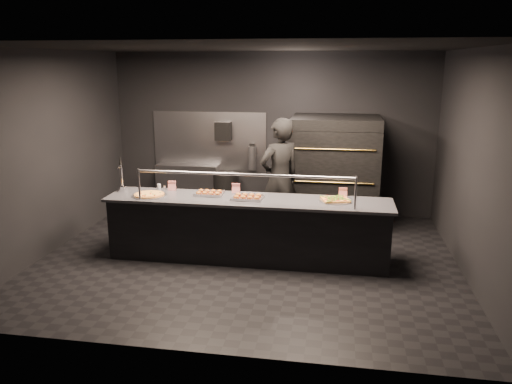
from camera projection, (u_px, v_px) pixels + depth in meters
room at (246, 158)px, 7.04m from camera, size 6.04×6.00×3.00m
service_counter at (248, 229)px, 7.25m from camera, size 4.10×0.78×1.37m
pizza_oven at (334, 171)px, 8.74m from camera, size 1.50×1.23×1.91m
prep_shelf at (188, 187)px, 9.72m from camera, size 1.20×0.35×0.90m
towel_dispenser at (223, 131)px, 9.40m from camera, size 0.30×0.20×0.35m
fire_extinguisher at (252, 158)px, 9.44m from camera, size 0.14×0.14×0.51m
beer_tap at (122, 181)px, 7.51m from camera, size 0.14×0.20×0.54m
round_pizza at (149, 195)px, 7.28m from camera, size 0.50×0.50×0.03m
slider_tray_a at (209, 193)px, 7.34m from camera, size 0.44×0.34×0.07m
slider_tray_b at (247, 197)px, 7.11m from camera, size 0.46×0.35×0.07m
square_pizza at (335, 200)px, 7.01m from camera, size 0.46×0.46×0.05m
condiment_jar at (161, 187)px, 7.61m from camera, size 0.14×0.05×0.09m
tent_cards at (249, 189)px, 7.39m from camera, size 2.68×0.04×0.15m
trash_bin at (226, 193)px, 9.52m from camera, size 0.47×0.47×0.78m
worker at (279, 179)px, 8.03m from camera, size 0.86×0.82×1.97m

